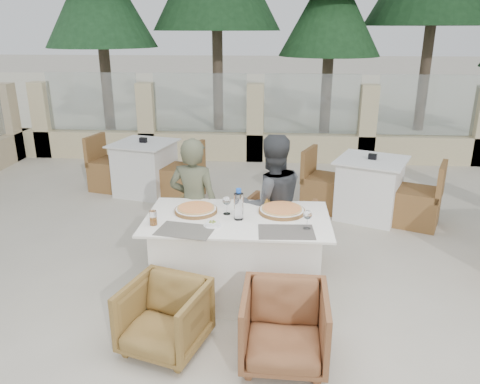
# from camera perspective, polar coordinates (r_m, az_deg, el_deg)

# --- Properties ---
(ground) EXTENTS (80.00, 80.00, 0.00)m
(ground) POSITION_cam_1_polar(r_m,az_deg,el_deg) (4.33, -1.09, -13.15)
(ground) COLOR beige
(ground) RESTS_ON ground
(sand_patch) EXTENTS (30.00, 16.00, 0.01)m
(sand_patch) POSITION_cam_1_polar(r_m,az_deg,el_deg) (17.79, 3.17, 11.82)
(sand_patch) COLOR beige
(sand_patch) RESTS_ON ground
(perimeter_wall_far) EXTENTS (10.00, 0.34, 1.60)m
(perimeter_wall_far) POSITION_cam_1_polar(r_m,az_deg,el_deg) (8.58, 1.88, 9.09)
(perimeter_wall_far) COLOR beige
(perimeter_wall_far) RESTS_ON ground
(pine_far_left) EXTENTS (2.42, 2.42, 5.50)m
(pine_far_left) POSITION_cam_1_polar(r_m,az_deg,el_deg) (11.32, -16.74, 20.74)
(pine_far_left) COLOR #204B26
(pine_far_left) RESTS_ON ground
(pine_centre) EXTENTS (2.20, 2.20, 5.00)m
(pine_centre) POSITION_cam_1_polar(r_m,az_deg,el_deg) (10.90, 10.99, 19.94)
(pine_centre) COLOR #1F4822
(pine_centre) RESTS_ON ground
(dining_table) EXTENTS (1.60, 0.90, 0.77)m
(dining_table) POSITION_cam_1_polar(r_m,az_deg,el_deg) (4.23, -0.31, -7.95)
(dining_table) COLOR white
(dining_table) RESTS_ON ground
(placemat_near_left) EXTENTS (0.49, 0.37, 0.00)m
(placemat_near_left) POSITION_cam_1_polar(r_m,az_deg,el_deg) (3.84, -6.70, -4.67)
(placemat_near_left) COLOR #605C52
(placemat_near_left) RESTS_ON dining_table
(placemat_near_right) EXTENTS (0.46, 0.32, 0.00)m
(placemat_near_right) POSITION_cam_1_polar(r_m,az_deg,el_deg) (3.80, 5.66, -4.86)
(placemat_near_right) COLOR #5C564F
(placemat_near_right) RESTS_ON dining_table
(pizza_left) EXTENTS (0.44, 0.44, 0.05)m
(pizza_left) POSITION_cam_1_polar(r_m,az_deg,el_deg) (4.20, -5.39, -2.12)
(pizza_left) COLOR #F35921
(pizza_left) RESTS_ON dining_table
(pizza_right) EXTENTS (0.52, 0.52, 0.05)m
(pizza_right) POSITION_cam_1_polar(r_m,az_deg,el_deg) (4.18, 5.12, -2.17)
(pizza_right) COLOR #D8491D
(pizza_right) RESTS_ON dining_table
(water_bottle) EXTENTS (0.10, 0.10, 0.28)m
(water_bottle) POSITION_cam_1_polar(r_m,az_deg,el_deg) (3.98, -0.17, -1.48)
(water_bottle) COLOR #A1BFD4
(water_bottle) RESTS_ON dining_table
(wine_glass_centre) EXTENTS (0.08, 0.08, 0.18)m
(wine_glass_centre) POSITION_cam_1_polar(r_m,az_deg,el_deg) (4.11, -1.62, -1.51)
(wine_glass_centre) COLOR white
(wine_glass_centre) RESTS_ON dining_table
(wine_glass_corner) EXTENTS (0.10, 0.10, 0.18)m
(wine_glass_corner) POSITION_cam_1_polar(r_m,az_deg,el_deg) (3.85, 8.21, -3.23)
(wine_glass_corner) COLOR white
(wine_glass_corner) RESTS_ON dining_table
(beer_glass_left) EXTENTS (0.07, 0.07, 0.12)m
(beer_glass_left) POSITION_cam_1_polar(r_m,az_deg,el_deg) (3.96, -10.53, -3.12)
(beer_glass_left) COLOR orange
(beer_glass_left) RESTS_ON dining_table
(beer_glass_right) EXTENTS (0.08, 0.08, 0.15)m
(beer_glass_right) POSITION_cam_1_polar(r_m,az_deg,el_deg) (4.32, 3.18, -0.70)
(beer_glass_right) COLOR gold
(beer_glass_right) RESTS_ON dining_table
(olive_dish) EXTENTS (0.11, 0.11, 0.04)m
(olive_dish) POSITION_cam_1_polar(r_m,az_deg,el_deg) (3.90, -3.38, -3.84)
(olive_dish) COLOR white
(olive_dish) RESTS_ON dining_table
(armchair_far_left) EXTENTS (0.88, 0.90, 0.65)m
(armchair_far_left) POSITION_cam_1_polar(r_m,az_deg,el_deg) (4.86, -4.67, -5.00)
(armchair_far_left) COLOR olive
(armchair_far_left) RESTS_ON ground
(armchair_far_right) EXTENTS (0.91, 0.92, 0.66)m
(armchair_far_right) POSITION_cam_1_polar(r_m,az_deg,el_deg) (4.87, 4.27, -4.89)
(armchair_far_right) COLOR brown
(armchair_far_right) RESTS_ON ground
(armchair_near_left) EXTENTS (0.72, 0.73, 0.54)m
(armchair_near_left) POSITION_cam_1_polar(r_m,az_deg,el_deg) (3.69, -9.19, -14.83)
(armchair_near_left) COLOR olive
(armchair_near_left) RESTS_ON ground
(armchair_near_right) EXTENTS (0.63, 0.65, 0.57)m
(armchair_near_right) POSITION_cam_1_polar(r_m,az_deg,el_deg) (3.53, 5.41, -16.06)
(armchair_near_right) COLOR brown
(armchair_near_right) RESTS_ON ground
(diner_left) EXTENTS (0.55, 0.41, 1.36)m
(diner_left) POSITION_cam_1_polar(r_m,az_deg,el_deg) (4.61, -5.61, -1.67)
(diner_left) COLOR #53573F
(diner_left) RESTS_ON ground
(diner_right) EXTENTS (0.81, 0.71, 1.40)m
(diner_right) POSITION_cam_1_polar(r_m,az_deg,el_deg) (4.55, 3.84, -1.60)
(diner_right) COLOR #3C3E41
(diner_right) RESTS_ON ground
(bg_table_a) EXTENTS (1.79, 1.19, 0.77)m
(bg_table_a) POSITION_cam_1_polar(r_m,az_deg,el_deg) (7.01, -11.48, 2.87)
(bg_table_a) COLOR silver
(bg_table_a) RESTS_ON ground
(bg_table_b) EXTENTS (1.83, 1.40, 0.77)m
(bg_table_b) POSITION_cam_1_polar(r_m,az_deg,el_deg) (6.22, 15.51, 0.44)
(bg_table_b) COLOR white
(bg_table_b) RESTS_ON ground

